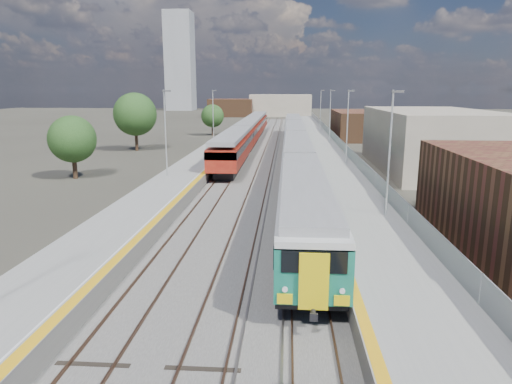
# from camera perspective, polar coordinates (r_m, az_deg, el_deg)

# --- Properties ---
(ground) EXTENTS (320.00, 320.00, 0.00)m
(ground) POSITION_cam_1_polar(r_m,az_deg,el_deg) (56.17, 3.40, 3.91)
(ground) COLOR #47443A
(ground) RESTS_ON ground
(ballast_bed) EXTENTS (10.50, 155.00, 0.06)m
(ballast_bed) POSITION_cam_1_polar(r_m,az_deg,el_deg) (58.71, 1.23, 4.34)
(ballast_bed) COLOR #565451
(ballast_bed) RESTS_ON ground
(tracks) EXTENTS (8.96, 160.00, 0.17)m
(tracks) POSITION_cam_1_polar(r_m,az_deg,el_deg) (60.33, 1.88, 4.64)
(tracks) COLOR #4C3323
(tracks) RESTS_ON ground
(platform_right) EXTENTS (4.70, 155.00, 8.52)m
(platform_right) POSITION_cam_1_polar(r_m,az_deg,el_deg) (58.75, 8.61, 4.71)
(platform_right) COLOR slate
(platform_right) RESTS_ON ground
(platform_left) EXTENTS (4.30, 155.00, 8.52)m
(platform_left) POSITION_cam_1_polar(r_m,az_deg,el_deg) (59.34, -5.36, 4.86)
(platform_left) COLOR slate
(platform_left) RESTS_ON ground
(buildings) EXTENTS (72.00, 185.50, 40.00)m
(buildings) POSITION_cam_1_polar(r_m,az_deg,el_deg) (145.34, -3.49, 13.50)
(buildings) COLOR brown
(buildings) RESTS_ON ground
(green_train) EXTENTS (2.86, 79.61, 3.15)m
(green_train) POSITION_cam_1_polar(r_m,az_deg,el_deg) (55.03, 4.99, 6.04)
(green_train) COLOR black
(green_train) RESTS_ON ground
(red_train) EXTENTS (2.99, 60.49, 3.77)m
(red_train) POSITION_cam_1_polar(r_m,az_deg,el_deg) (71.13, -0.91, 7.58)
(red_train) COLOR black
(red_train) RESTS_ON ground
(tree_a) EXTENTS (4.53, 4.53, 6.14)m
(tree_a) POSITION_cam_1_polar(r_m,az_deg,el_deg) (47.62, -21.98, 6.14)
(tree_a) COLOR #382619
(tree_a) RESTS_ON ground
(tree_b) EXTENTS (6.02, 6.02, 8.16)m
(tree_b) POSITION_cam_1_polar(r_m,az_deg,el_deg) (67.24, -14.88, 9.36)
(tree_b) COLOR #382619
(tree_b) RESTS_ON ground
(tree_c) EXTENTS (4.31, 4.31, 5.83)m
(tree_c) POSITION_cam_1_polar(r_m,az_deg,el_deg) (87.72, -5.46, 9.43)
(tree_c) COLOR #382619
(tree_c) RESTS_ON ground
(tree_d) EXTENTS (4.37, 4.37, 5.92)m
(tree_d) POSITION_cam_1_polar(r_m,az_deg,el_deg) (67.97, 23.71, 7.56)
(tree_d) COLOR #382619
(tree_d) RESTS_ON ground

